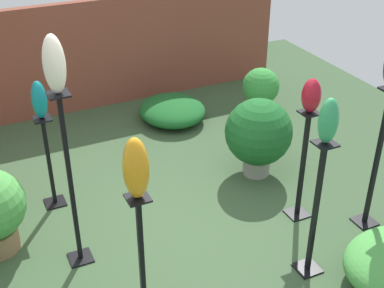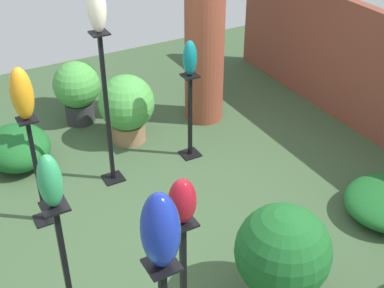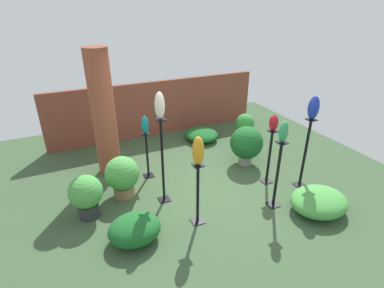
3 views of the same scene
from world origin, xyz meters
name	(u,v)px [view 2 (image 2 of 3)]	position (x,y,z in m)	size (l,w,h in m)	color
ground_plane	(163,225)	(0.00, 0.00, 0.00)	(8.00, 8.00, 0.00)	#385133
brick_pillar	(205,16)	(-1.57, 1.32, 1.27)	(0.46, 0.46, 2.55)	brown
pedestal_jade	(68,284)	(0.82, -1.09, 0.57)	(0.20, 0.20, 1.24)	black
pedestal_ivory	(107,117)	(-0.89, -0.14, 0.73)	(0.20, 0.20, 1.58)	black
pedestal_amber	(38,177)	(-0.59, -0.92, 0.49)	(0.20, 0.20, 1.08)	black
pedestal_teal	(190,120)	(-0.90, 0.77, 0.43)	(0.20, 0.20, 0.96)	black
art_vase_jade	(50,181)	(0.82, -1.09, 1.42)	(0.15, 0.14, 0.36)	#2D9356
art_vase_ivory	(97,7)	(-0.89, -0.14, 1.80)	(0.16, 0.16, 0.45)	beige
art_vase_amber	(22,94)	(-0.59, -0.92, 1.31)	(0.18, 0.18, 0.46)	orange
art_vase_ruby	(182,201)	(1.19, -0.42, 1.27)	(0.16, 0.18, 0.31)	maroon
art_vase_cobalt	(160,230)	(1.70, -0.80, 1.60)	(0.20, 0.19, 0.43)	#192D9E
art_vase_teal	(190,58)	(-0.90, 0.77, 1.14)	(0.14, 0.14, 0.37)	#0F727A
potted_plant_mid_right	(283,253)	(1.21, 0.39, 0.49)	(0.71, 0.71, 0.87)	gray
potted_plant_mid_left	(77,89)	(-2.19, -0.04, 0.44)	(0.55, 0.55, 0.77)	#2D2D33
potted_plant_near_pillar	(127,106)	(-1.52, 0.31, 0.44)	(0.62, 0.62, 0.79)	#936B4C
foliage_bed_center	(17,147)	(-1.63, -0.91, 0.20)	(0.79, 0.68, 0.41)	#195923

